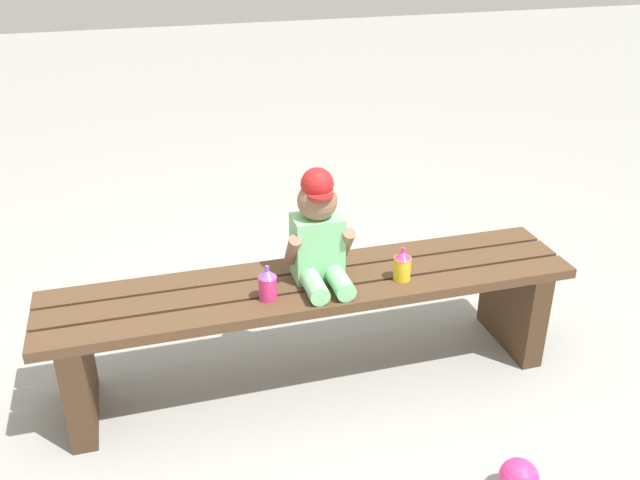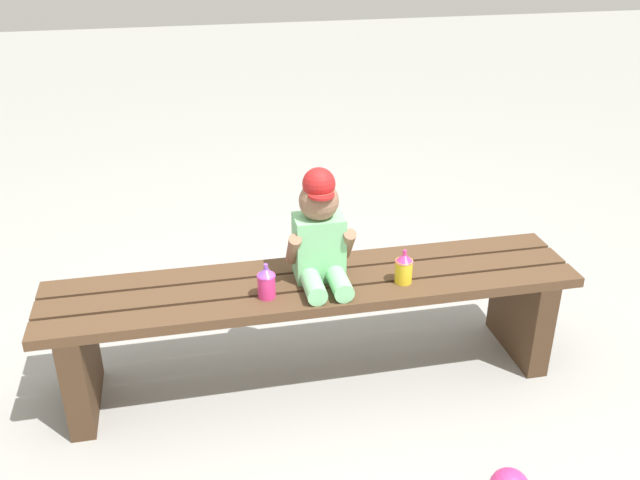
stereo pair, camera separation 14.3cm
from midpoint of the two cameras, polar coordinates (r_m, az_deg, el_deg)
name	(u,v)px [view 1 (the left image)]	position (r m, az deg, el deg)	size (l,w,h in m)	color
ground_plane	(313,376)	(2.64, -2.14, -11.17)	(16.00, 16.00, 0.00)	#999993
park_bench	(313,309)	(2.48, -2.25, -5.79)	(1.87, 0.37, 0.41)	#513823
child_figure	(319,233)	(2.34, -1.85, 0.55)	(0.23, 0.27, 0.40)	#7FCC8C
sippy_cup_left	(268,284)	(2.29, -6.14, -3.63)	(0.06, 0.06, 0.12)	#E5337F
sippy_cup_right	(402,265)	(2.40, 5.14, -2.06)	(0.06, 0.06, 0.12)	yellow
toy_ball	(519,478)	(2.24, 14.28, -18.59)	(0.12, 0.12, 0.12)	#E5337F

